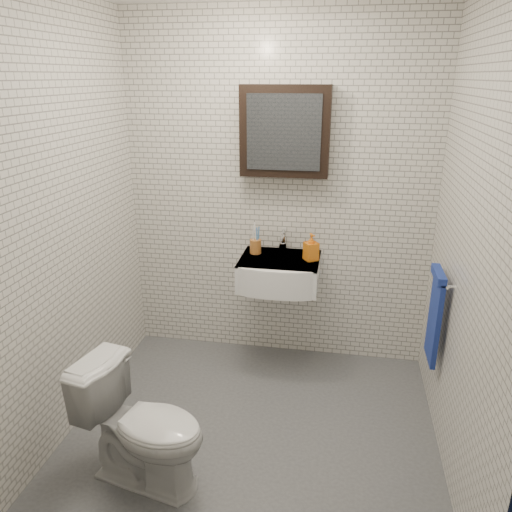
{
  "coord_description": "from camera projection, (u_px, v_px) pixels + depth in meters",
  "views": [
    {
      "loc": [
        0.47,
        -2.47,
        2.05
      ],
      "look_at": [
        -0.06,
        0.45,
        0.98
      ],
      "focal_mm": 35.0,
      "sensor_mm": 36.0,
      "label": 1
    }
  ],
  "objects": [
    {
      "name": "soap_bottle",
      "position": [
        311.0,
        247.0,
        3.42
      ],
      "size": [
        0.12,
        0.12,
        0.19
      ],
      "primitive_type": "imported",
      "rotation": [
        0.0,
        0.0,
        0.58
      ],
      "color": "orange",
      "rests_on": "washbasin"
    },
    {
      "name": "room_shell",
      "position": [
        252.0,
        197.0,
        2.57
      ],
      "size": [
        2.22,
        2.02,
        2.51
      ],
      "color": "silver",
      "rests_on": "ground"
    },
    {
      "name": "washbasin",
      "position": [
        279.0,
        273.0,
        3.48
      ],
      "size": [
        0.55,
        0.5,
        0.2
      ],
      "color": "white",
      "rests_on": "room_shell"
    },
    {
      "name": "toothbrush_cup",
      "position": [
        256.0,
        246.0,
        3.57
      ],
      "size": [
        0.1,
        0.1,
        0.22
      ],
      "rotation": [
        0.0,
        0.0,
        -0.31
      ],
      "color": "#A26028",
      "rests_on": "washbasin"
    },
    {
      "name": "faucet",
      "position": [
        283.0,
        242.0,
        3.61
      ],
      "size": [
        0.06,
        0.2,
        0.15
      ],
      "color": "silver",
      "rests_on": "washbasin"
    },
    {
      "name": "mirror_cabinet",
      "position": [
        285.0,
        132.0,
        3.34
      ],
      "size": [
        0.6,
        0.15,
        0.6
      ],
      "color": "black",
      "rests_on": "room_shell"
    },
    {
      "name": "toilet",
      "position": [
        144.0,
        426.0,
        2.59
      ],
      "size": [
        0.74,
        0.51,
        0.68
      ],
      "primitive_type": "imported",
      "rotation": [
        0.0,
        0.0,
        1.36
      ],
      "color": "white",
      "rests_on": "ground"
    },
    {
      "name": "towel_rail",
      "position": [
        435.0,
        312.0,
        2.97
      ],
      "size": [
        0.09,
        0.3,
        0.58
      ],
      "color": "silver",
      "rests_on": "room_shell"
    },
    {
      "name": "ground",
      "position": [
        253.0,
        429.0,
        3.07
      ],
      "size": [
        2.2,
        2.0,
        0.01
      ],
      "primitive_type": "cube",
      "color": "#4B4D52",
      "rests_on": "ground"
    }
  ]
}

